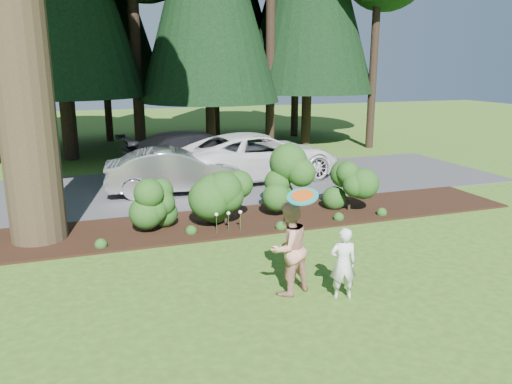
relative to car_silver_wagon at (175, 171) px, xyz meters
The scene contains 11 objects.
ground 6.85m from the car_silver_wagon, 83.21° to the right, with size 80.00×80.00×0.00m, color #375618.
mulch_bed 3.67m from the car_silver_wagon, 77.08° to the right, with size 16.00×2.50×0.05m, color black.
driveway 1.31m from the car_silver_wagon, 42.66° to the left, with size 22.00×6.00×0.03m, color #38383A.
shrub_row 3.95m from the car_silver_wagon, 66.50° to the right, with size 6.53×1.60×1.61m.
lily_cluster 4.39m from the car_silver_wagon, 83.39° to the right, with size 0.69×0.09×0.57m.
car_silver_wagon is the anchor object (origin of this frame).
car_white_suv 3.32m from the car_silver_wagon, 18.35° to the left, with size 2.74×5.95×1.65m, color silver.
car_dark_suv 2.76m from the car_silver_wagon, 61.86° to the left, with size 2.27×5.59×1.62m, color black.
child 8.45m from the car_silver_wagon, 80.30° to the right, with size 0.47×0.31×1.29m, color silver.
adult 7.84m from the car_silver_wagon, 85.55° to the right, with size 0.82×0.64×1.70m, color #BD3A19.
frisbee 8.40m from the car_silver_wagon, 85.57° to the right, with size 0.54×0.52×0.26m.
Camera 1 is at (-3.46, -8.69, 3.97)m, focal length 35.00 mm.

